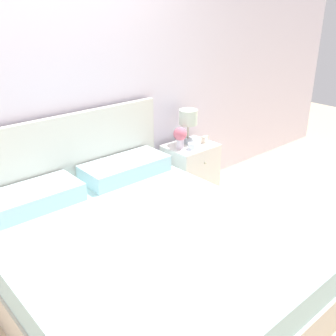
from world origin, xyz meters
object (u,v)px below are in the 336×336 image
at_px(bed, 139,256).
at_px(flower_vase, 180,136).
at_px(nightstand, 190,172).
at_px(alarm_clock, 205,140).
at_px(teacup, 192,147).
at_px(table_lamp, 188,120).

height_order(bed, flower_vase, bed).
relative_size(nightstand, alarm_clock, 8.02).
distance_m(nightstand, teacup, 0.35).
relative_size(table_lamp, flower_vase, 1.60).
bearing_deg(nightstand, teacup, -130.92).
bearing_deg(teacup, alarm_clock, 11.33).
height_order(nightstand, table_lamp, table_lamp).
bearing_deg(bed, alarm_clock, 27.28).
relative_size(flower_vase, teacup, 1.84).
height_order(nightstand, flower_vase, flower_vase).
height_order(nightstand, alarm_clock, alarm_clock).
bearing_deg(flower_vase, nightstand, -0.55).
xyz_separation_m(nightstand, alarm_clock, (0.16, -0.05, 0.33)).
distance_m(table_lamp, alarm_clock, 0.27).
height_order(flower_vase, alarm_clock, flower_vase).
distance_m(table_lamp, teacup, 0.29).
xyz_separation_m(flower_vase, teacup, (0.06, -0.10, -0.10)).
relative_size(nightstand, teacup, 5.08).
bearing_deg(alarm_clock, nightstand, 163.78).
xyz_separation_m(nightstand, flower_vase, (-0.15, 0.00, 0.43)).
bearing_deg(teacup, flower_vase, 123.80).
relative_size(bed, teacup, 18.41).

